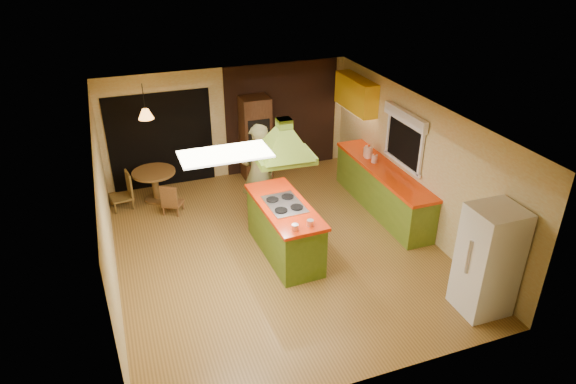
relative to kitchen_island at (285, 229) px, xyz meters
name	(u,v)px	position (x,y,z in m)	size (l,w,h in m)	color
ground	(277,247)	(-0.08, 0.21, -0.50)	(6.50, 6.50, 0.00)	olive
room_walls	(276,186)	(-0.08, 0.21, 0.75)	(5.50, 6.50, 6.50)	beige
ceiling_plane	(275,115)	(-0.08, 0.21, 2.00)	(6.50, 6.50, 0.00)	silver
brick_panel	(282,117)	(1.17, 3.44, 0.75)	(2.64, 0.03, 2.50)	#381E14
nook_opening	(161,141)	(-1.58, 3.44, 0.55)	(2.20, 0.03, 2.10)	black
right_counter	(382,189)	(2.37, 0.81, -0.03)	(0.62, 3.05, 0.92)	olive
upper_cabinets	(356,94)	(2.49, 2.41, 1.45)	(0.34, 1.40, 0.70)	yellow
window_right	(405,129)	(2.62, 0.61, 1.28)	(0.12, 1.35, 1.06)	black
fluor_panel	(225,154)	(-1.18, -0.99, 1.99)	(1.20, 0.60, 0.03)	white
kitchen_island	(285,229)	(0.00, 0.00, 0.00)	(0.87, 1.99, 0.99)	#50701C
range_hood	(284,134)	(0.00, 0.00, 1.76)	(0.96, 0.72, 0.78)	#5A771D
man	(258,173)	(-0.05, 1.33, 0.49)	(0.72, 0.47, 1.96)	brown
refrigerator	(488,261)	(2.28, -2.38, 0.36)	(0.71, 0.67, 1.72)	white
wall_oven	(255,138)	(0.44, 3.15, 0.45)	(0.63, 0.60, 1.88)	#4C2C18
dining_table	(155,180)	(-1.87, 2.77, -0.03)	(0.88, 0.88, 0.67)	brown
chair_left	(121,191)	(-2.57, 2.67, -0.11)	(0.42, 0.42, 0.76)	brown
chair_near	(172,198)	(-1.62, 2.12, -0.17)	(0.36, 0.36, 0.65)	brown
pendant_lamp	(146,114)	(-1.87, 2.77, 1.40)	(0.30, 0.30, 0.19)	#FF9E3F
canister_large	(368,152)	(2.32, 1.38, 0.55)	(0.17, 0.17, 0.24)	#F9E2C8
canister_medium	(367,152)	(2.32, 1.46, 0.52)	(0.13, 0.13, 0.19)	beige
canister_small	(374,159)	(2.32, 1.13, 0.51)	(0.12, 0.12, 0.16)	beige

